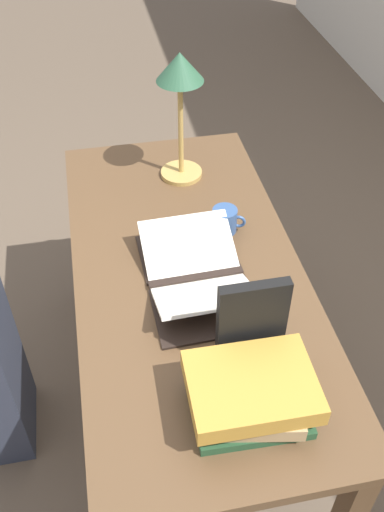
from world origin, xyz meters
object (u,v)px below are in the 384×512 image
Objects in this scene: book_stack_tall at (251,394)px; book_standing_upright at (252,324)px; coffee_mug at (225,220)px; open_book at (196,274)px; reading_lamp at (180,85)px.

book_stack_tall is 0.17m from book_standing_upright.
book_stack_tall reaches higher than coffee_mug.
book_stack_tall is at bearing -14.80° from book_standing_upright.
open_book is 1.74× the size of book_standing_upright.
book_stack_tall is 2.80× the size of coffee_mug.
reading_lamp is (-0.98, 0.02, 0.29)m from book_stack_tall.
book_stack_tall is at bearing -8.64° from coffee_mug.
book_standing_upright is 0.87m from reading_lamp.
book_stack_tall is 1.02m from reading_lamp.
open_book is at bearing -33.20° from coffee_mug.
book_stack_tall reaches higher than open_book.
open_book is at bearing -5.89° from reading_lamp.
coffee_mug is (0.33, 0.08, -0.31)m from reading_lamp.
open_book is 1.58× the size of book_stack_tall.
book_standing_upright is 2.54× the size of coffee_mug.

